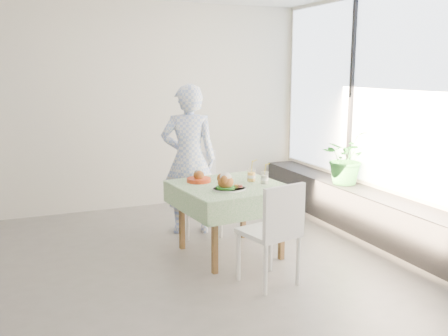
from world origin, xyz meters
name	(u,v)px	position (x,y,z in m)	size (l,w,h in m)	color
floor	(137,280)	(0.00, 0.00, 0.00)	(6.00, 6.00, 0.00)	#605E5B
wall_back	(91,108)	(0.00, 2.50, 1.40)	(6.00, 0.02, 2.80)	silver
wall_front	(263,193)	(0.00, -2.50, 1.40)	(6.00, 0.02, 2.80)	silver
wall_right	(405,116)	(3.00, 0.00, 1.40)	(0.02, 5.00, 2.80)	silver
window_pane	(404,93)	(2.97, 0.00, 1.65)	(0.01, 4.80, 2.18)	#D1E0F9
window_ledge	(384,219)	(2.80, 0.00, 0.25)	(0.40, 4.80, 0.50)	black
cafe_table	(230,211)	(1.06, 0.29, 0.46)	(1.14, 1.14, 0.74)	brown
chair_far	(201,209)	(1.00, 1.04, 0.29)	(0.51, 0.51, 0.95)	white
chair_near	(269,252)	(1.09, -0.51, 0.29)	(0.53, 0.53, 0.94)	white
diner	(189,160)	(0.90, 1.14, 0.87)	(0.63, 0.42, 1.74)	#91AAE8
main_dish	(227,184)	(0.94, 0.09, 0.80)	(0.34, 0.34, 0.18)	white
juice_cup_orange	(251,176)	(1.32, 0.34, 0.80)	(0.09, 0.09, 0.26)	white
juice_cup_lemonade	(264,178)	(1.40, 0.20, 0.80)	(0.09, 0.09, 0.24)	white
second_dish	(199,179)	(0.80, 0.53, 0.78)	(0.25, 0.25, 0.12)	#BA3413
potted_plant	(344,157)	(2.79, 0.77, 0.83)	(0.60, 0.52, 0.66)	#27762A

